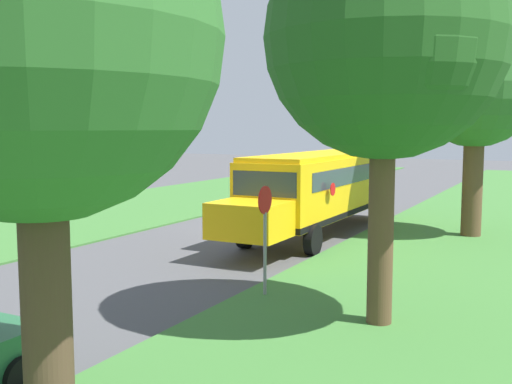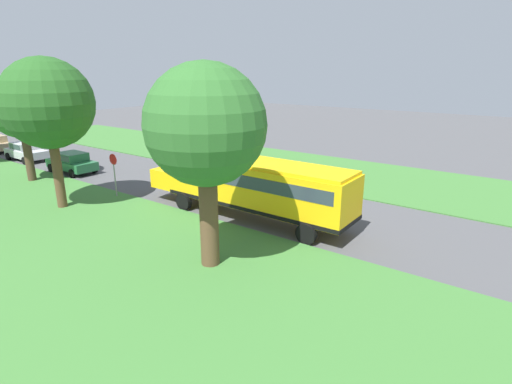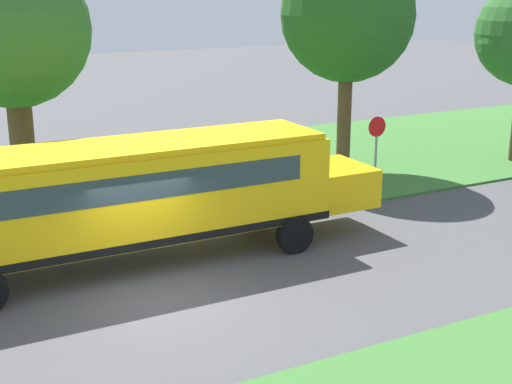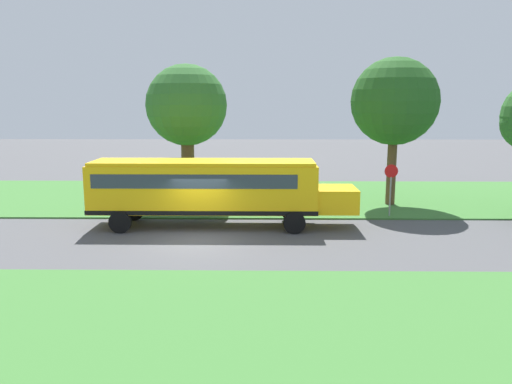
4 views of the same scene
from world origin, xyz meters
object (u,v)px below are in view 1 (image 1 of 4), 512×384
at_px(oak_tree_roadside_mid, 389,42).
at_px(oak_tree_far_end, 49,48).
at_px(school_bus, 321,185).
at_px(oak_tree_beside_bus, 475,88).
at_px(stop_sign, 265,227).

height_order(oak_tree_roadside_mid, oak_tree_far_end, oak_tree_roadside_mid).
height_order(school_bus, oak_tree_beside_bus, oak_tree_beside_bus).
distance_m(school_bus, oak_tree_beside_bus, 6.72).
distance_m(school_bus, stop_sign, 9.24).
bearing_deg(school_bus, oak_tree_roadside_mid, 117.90).
bearing_deg(school_bus, oak_tree_beside_bus, -160.46).
bearing_deg(stop_sign, oak_tree_beside_bus, -106.55).
bearing_deg(oak_tree_beside_bus, school_bus, 19.54).
height_order(oak_tree_beside_bus, oak_tree_roadside_mid, oak_tree_roadside_mid).
bearing_deg(stop_sign, oak_tree_far_end, 99.40).
xyz_separation_m(oak_tree_beside_bus, oak_tree_far_end, (1.93, 18.76, -0.61)).
distance_m(oak_tree_beside_bus, oak_tree_roadside_mid, 11.80).
bearing_deg(oak_tree_roadside_mid, oak_tree_far_end, 74.87).
relative_size(oak_tree_beside_bus, oak_tree_roadside_mid, 0.96).
xyz_separation_m(oak_tree_beside_bus, stop_sign, (3.24, 10.89, -3.86)).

